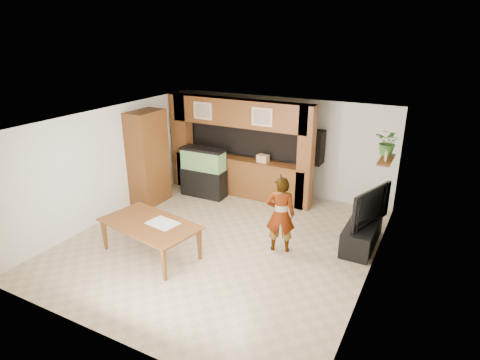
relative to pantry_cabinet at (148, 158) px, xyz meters
The scene contains 20 objects.
floor 3.11m from the pantry_cabinet, 19.77° to the right, with size 6.50×6.50×0.00m, color tan.
ceiling 3.20m from the pantry_cabinet, 19.77° to the right, with size 6.50×6.50×0.00m, color white.
wall_back 3.54m from the pantry_cabinet, 40.17° to the left, with size 6.00×6.00×0.00m, color silver.
wall_left 1.02m from the pantry_cabinet, 107.18° to the right, with size 6.50×6.50×0.00m, color silver.
wall_right 5.78m from the pantry_cabinet, ahead, with size 6.50×6.50×0.00m, color silver.
partition 2.42m from the pantry_cabinet, 43.57° to the left, with size 4.20×0.99×2.60m.
wall_clock 0.76m from the pantry_cabinet, behind, with size 0.05×0.25×0.25m.
wall_shelf 5.66m from the pantry_cabinet, 10.01° to the left, with size 0.25×0.90×0.04m, color #622F17.
pantry_cabinet is the anchor object (origin of this frame).
trash_can 0.95m from the pantry_cabinet, 64.31° to the right, with size 0.28×0.28×0.52m, color #B2B2B7.
aquarium 1.51m from the pantry_cabinet, 44.16° to the left, with size 1.20×0.45×1.33m.
tv_stand 5.44m from the pantry_cabinet, ahead, with size 0.58×1.57×0.52m, color black.
television 5.36m from the pantry_cabinet, ahead, with size 1.34×0.18×0.77m, color black.
photo_frame 5.64m from the pantry_cabinet, ahead, with size 0.03×0.16×0.21m, color tan.
potted_plant 5.71m from the pantry_cabinet, 12.58° to the left, with size 0.51×0.45×0.57m, color #37692A.
person 4.00m from the pantry_cabinet, 10.60° to the right, with size 0.58×0.38×1.59m, color #8C694D.
microphone 4.09m from the pantry_cabinet, 12.69° to the right, with size 0.03×0.03×0.15m, color black.
dining_table 2.85m from the pantry_cabinet, 51.11° to the right, with size 1.98×1.10×0.70m, color #622F17.
newspaper_a 2.83m from the pantry_cabinet, 45.30° to the right, with size 0.59×0.43×0.01m, color silver.
counter_box 2.91m from the pantry_cabinet, 30.52° to the left, with size 0.29×0.19×0.19m, color tan.
Camera 1 is at (3.85, -6.51, 4.24)m, focal length 30.00 mm.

